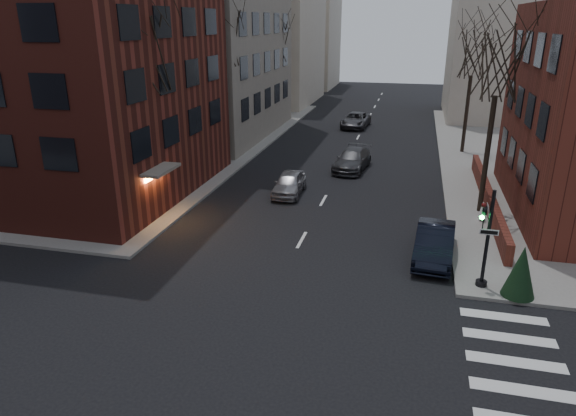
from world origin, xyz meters
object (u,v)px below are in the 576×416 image
(traffic_signal, at_px, (485,245))
(streetlamp_far, at_px, (287,80))
(streetlamp_near, at_px, (215,112))
(tree_right_b, at_px, (473,55))
(tree_left_a, at_px, (142,54))
(evergreen_shrub, at_px, (521,271))
(parked_sedan, at_px, (435,243))
(tree_right_a, at_px, (499,64))
(car_lane_far, at_px, (356,120))
(tree_left_b, at_px, (225,38))
(sandwich_board, at_px, (485,212))
(car_lane_silver, at_px, (289,183))
(tree_left_c, at_px, (276,42))
(car_lane_gray, at_px, (352,160))

(traffic_signal, bearing_deg, streetlamp_far, 116.06)
(streetlamp_near, bearing_deg, tree_right_b, 30.47)
(tree_left_a, distance_m, streetlamp_near, 9.07)
(evergreen_shrub, bearing_deg, parked_sedan, 136.88)
(tree_right_a, distance_m, car_lane_far, 25.58)
(traffic_signal, height_order, parked_sedan, traffic_signal)
(tree_left_b, xyz_separation_m, parked_sedan, (15.00, -14.63, -8.15))
(tree_right_b, xyz_separation_m, streetlamp_far, (-17.00, 10.00, -3.35))
(car_lane_far, bearing_deg, traffic_signal, -69.97)
(traffic_signal, xyz_separation_m, parked_sedan, (-1.74, 2.38, -1.14))
(sandwich_board, bearing_deg, streetlamp_near, 160.41)
(tree_right_b, bearing_deg, car_lane_far, 138.29)
(tree_left_b, distance_m, streetlamp_far, 16.68)
(car_lane_silver, bearing_deg, tree_right_a, -5.41)
(traffic_signal, xyz_separation_m, car_lane_silver, (-10.20, 9.69, -1.22))
(tree_right_a, relative_size, evergreen_shrub, 4.73)
(tree_right_a, relative_size, streetlamp_near, 1.55)
(streetlamp_near, relative_size, parked_sedan, 1.35)
(traffic_signal, xyz_separation_m, tree_left_b, (-16.74, 17.01, 7.00))
(car_lane_silver, relative_size, evergreen_shrub, 1.97)
(tree_right_b, relative_size, car_lane_silver, 2.26)
(tree_left_c, xyz_separation_m, car_lane_silver, (6.53, -21.31, -7.34))
(streetlamp_far, bearing_deg, evergreen_shrub, -62.46)
(traffic_signal, distance_m, car_lane_far, 32.77)
(tree_left_c, distance_m, streetlamp_near, 18.40)
(parked_sedan, bearing_deg, sandwich_board, 66.88)
(car_lane_gray, bearing_deg, traffic_signal, -59.59)
(tree_left_c, relative_size, car_lane_far, 1.88)
(streetlamp_near, relative_size, sandwich_board, 6.86)
(streetlamp_far, bearing_deg, tree_right_a, -54.69)
(tree_left_c, bearing_deg, parked_sedan, -62.35)
(car_lane_gray, bearing_deg, tree_right_a, -35.11)
(tree_left_b, xyz_separation_m, car_lane_silver, (6.53, -7.31, -8.22))
(tree_right_a, relative_size, car_lane_far, 1.88)
(streetlamp_far, bearing_deg, tree_left_a, -91.23)
(car_lane_gray, height_order, car_lane_far, car_lane_gray)
(car_lane_gray, bearing_deg, car_lane_far, 102.43)
(tree_left_a, xyz_separation_m, tree_left_b, (0.00, 12.00, 0.44))
(tree_left_a, distance_m, car_lane_silver, 11.19)
(tree_left_a, relative_size, tree_right_b, 1.12)
(parked_sedan, bearing_deg, traffic_signal, -49.53)
(car_lane_far, bearing_deg, streetlamp_far, 173.52)
(tree_left_c, relative_size, parked_sedan, 2.09)
(tree_right_a, distance_m, streetlamp_far, 29.65)
(traffic_signal, distance_m, tree_left_a, 18.66)
(evergreen_shrub, bearing_deg, tree_left_b, 135.91)
(car_lane_gray, bearing_deg, tree_right_b, 47.26)
(tree_right_a, bearing_deg, tree_left_c, 128.66)
(tree_right_a, bearing_deg, tree_right_b, 90.00)
(tree_right_b, relative_size, parked_sedan, 1.97)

